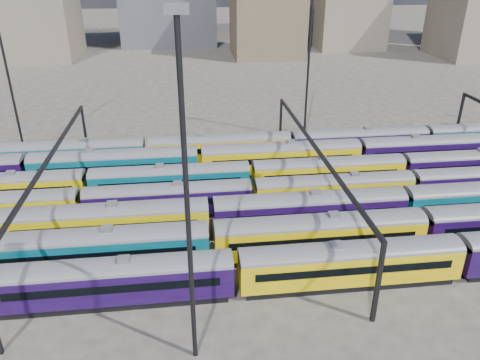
{
  "coord_description": "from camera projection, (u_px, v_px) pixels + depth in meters",
  "views": [
    {
      "loc": [
        -4.79,
        -48.97,
        27.85
      ],
      "look_at": [
        1.43,
        2.47,
        3.0
      ],
      "focal_mm": 35.0,
      "sensor_mm": 36.0,
      "label": 1
    }
  ],
  "objects": [
    {
      "name": "gantry_1",
      "position": [
        49.0,
        169.0,
        51.29
      ],
      "size": [
        0.35,
        40.35,
        8.03
      ],
      "color": "black",
      "rests_on": "ground"
    },
    {
      "name": "rake_0",
      "position": [
        350.0,
        260.0,
        42.82
      ],
      "size": [
        105.19,
        3.08,
        5.19
      ],
      "color": "black",
      "rests_on": "ground"
    },
    {
      "name": "mast_3",
      "position": [
        309.0,
        54.0,
        73.46
      ],
      "size": [
        1.4,
        0.5,
        25.6
      ],
      "color": "black",
      "rests_on": "ground"
    },
    {
      "name": "mast_1",
      "position": [
        6.0,
        64.0,
        66.8
      ],
      "size": [
        1.4,
        0.5,
        25.6
      ],
      "color": "black",
      "rests_on": "ground"
    },
    {
      "name": "rake_5",
      "position": [
        115.0,
        163.0,
        62.51
      ],
      "size": [
        112.46,
        3.29,
        5.56
      ],
      "color": "black",
      "rests_on": "ground"
    },
    {
      "name": "rake_6",
      "position": [
        220.0,
        146.0,
        68.63
      ],
      "size": [
        148.25,
        3.1,
        5.22
      ],
      "color": "black",
      "rests_on": "ground"
    },
    {
      "name": "rake_3",
      "position": [
        169.0,
        196.0,
        54.5
      ],
      "size": [
        138.5,
        2.89,
        4.87
      ],
      "color": "black",
      "rests_on": "ground"
    },
    {
      "name": "rake_1",
      "position": [
        423.0,
        224.0,
        48.28
      ],
      "size": [
        130.8,
        3.19,
        5.38
      ],
      "color": "black",
      "rests_on": "ground"
    },
    {
      "name": "rake_2",
      "position": [
        310.0,
        207.0,
        51.6
      ],
      "size": [
        108.57,
        3.18,
        5.36
      ],
      "color": "black",
      "rests_on": "ground"
    },
    {
      "name": "gantry_2",
      "position": [
        315.0,
        156.0,
        54.54
      ],
      "size": [
        0.35,
        40.35,
        8.03
      ],
      "color": "black",
      "rests_on": "ground"
    },
    {
      "name": "ground",
      "position": [
        231.0,
        212.0,
        56.4
      ],
      "size": [
        500.0,
        500.0,
        0.0
      ],
      "primitive_type": "plane",
      "color": "#3F3A35",
      "rests_on": "ground"
    },
    {
      "name": "mast_2",
      "position": [
        187.0,
        195.0,
        30.12
      ],
      "size": [
        1.4,
        0.5,
        25.6
      ],
      "color": "black",
      "rests_on": "ground"
    },
    {
      "name": "rake_4",
      "position": [
        87.0,
        182.0,
        57.85
      ],
      "size": [
        122.4,
        2.99,
        5.02
      ],
      "color": "black",
      "rests_on": "ground"
    }
  ]
}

